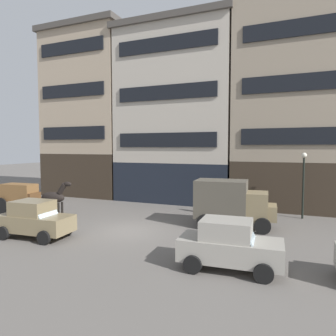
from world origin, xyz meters
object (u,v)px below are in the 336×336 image
Objects in this scene: draft_horse at (54,197)px; streetlamp_curbside at (304,176)px; cargo_wagon at (20,196)px; delivery_truck_near at (232,202)px; pedestrian_officer at (209,199)px; sedan_parked_curb at (35,219)px; sedan_dark at (229,245)px.

streetlamp_curbside is (14.67, 5.54, 1.40)m from draft_horse.
streetlamp_curbside is at bearing 20.69° from draft_horse.
streetlamp_curbside reaches higher than cargo_wagon.
delivery_truck_near is 3.58m from pedestrian_officer.
sedan_parked_curb is at bearing -36.32° from cargo_wagon.
draft_horse is (2.95, 0.00, 0.12)m from cargo_wagon.
sedan_parked_curb is (-9.67, 0.31, 0.00)m from sedan_dark.
cargo_wagon is 18.54m from streetlamp_curbside.
streetlamp_curbside is at bearing 75.01° from sedan_dark.
cargo_wagon reaches higher than sedan_dark.
sedan_parked_curb is (5.34, -3.92, -0.23)m from cargo_wagon.
cargo_wagon is at bearing -162.53° from streetlamp_curbside.
sedan_parked_curb is 10.79m from pedestrian_officer.
streetlamp_curbside is at bearing 17.47° from cargo_wagon.
streetlamp_curbside is at bearing 37.62° from sedan_parked_curb.
delivery_truck_near is at bearing -54.82° from pedestrian_officer.
draft_horse is 15.75m from streetlamp_curbside.
sedan_parked_curb is at bearing -58.72° from draft_horse.
pedestrian_officer is at bearing 109.34° from sedan_dark.
sedan_dark and sedan_parked_curb have the same top height.
draft_horse is 0.57× the size of streetlamp_curbside.
sedan_parked_curb is 0.92× the size of streetlamp_curbside.
delivery_truck_near is 10.31m from sedan_parked_curb.
delivery_truck_near is (10.98, 1.75, 0.15)m from draft_horse.
sedan_dark reaches higher than pedestrian_officer.
draft_horse is 1.31× the size of pedestrian_officer.
delivery_truck_near is at bearing 33.41° from sedan_parked_curb.
pedestrian_officer is at bearing -171.18° from streetlamp_curbside.
delivery_truck_near is 1.09× the size of streetlamp_curbside.
streetlamp_curbside reaches higher than draft_horse.
sedan_parked_curb reaches higher than pedestrian_officer.
streetlamp_curbside is (5.74, 0.89, 1.69)m from pedestrian_officer.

